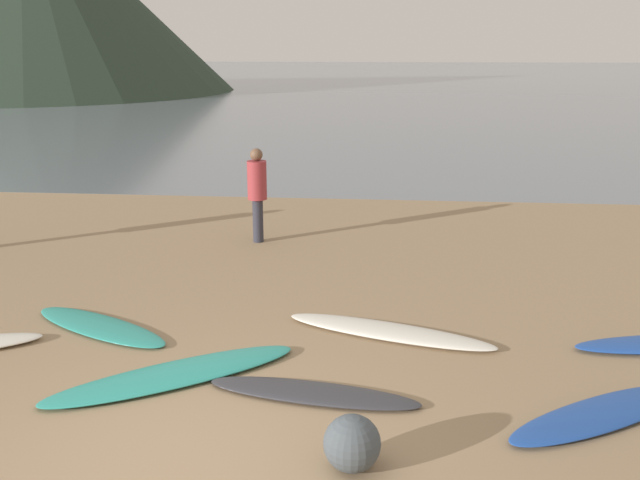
# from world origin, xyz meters

# --- Properties ---
(ground_plane) EXTENTS (120.00, 120.00, 0.20)m
(ground_plane) POSITION_xyz_m (0.00, 10.00, -0.10)
(ground_plane) COLOR #997C5B
(ground_plane) RESTS_ON ground
(ocean_water) EXTENTS (140.00, 100.00, 0.01)m
(ocean_water) POSITION_xyz_m (0.00, 60.12, 0.00)
(ocean_water) COLOR slate
(ocean_water) RESTS_ON ground
(surfboard_2) EXTENTS (2.11, 1.47, 0.07)m
(surfboard_2) POSITION_xyz_m (-1.69, 2.77, 0.03)
(surfboard_2) COLOR teal
(surfboard_2) RESTS_ON ground
(surfboard_3) EXTENTS (2.52, 1.99, 0.09)m
(surfboard_3) POSITION_xyz_m (-0.45, 1.61, 0.04)
(surfboard_3) COLOR teal
(surfboard_3) RESTS_ON ground
(surfboard_4) EXTENTS (2.14, 0.76, 0.08)m
(surfboard_4) POSITION_xyz_m (1.00, 1.37, 0.04)
(surfboard_4) COLOR #333338
(surfboard_4) RESTS_ON ground
(surfboard_5) EXTENTS (2.54, 1.24, 0.10)m
(surfboard_5) POSITION_xyz_m (1.73, 2.90, 0.05)
(surfboard_5) COLOR silver
(surfboard_5) RESTS_ON ground
(surfboard_6) EXTENTS (2.09, 1.59, 0.09)m
(surfboard_6) POSITION_xyz_m (3.65, 1.21, 0.04)
(surfboard_6) COLOR #1E479E
(surfboard_6) RESTS_ON ground
(person_0) EXTENTS (0.32, 0.32, 1.60)m
(person_0) POSITION_xyz_m (-0.47, 6.66, 0.94)
(person_0) COLOR #2D2D38
(person_0) RESTS_ON ground
(beach_rock_near) EXTENTS (0.46, 0.46, 0.46)m
(beach_rock_near) POSITION_xyz_m (1.42, 0.22, 0.23)
(beach_rock_near) COLOR #454C51
(beach_rock_near) RESTS_ON ground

